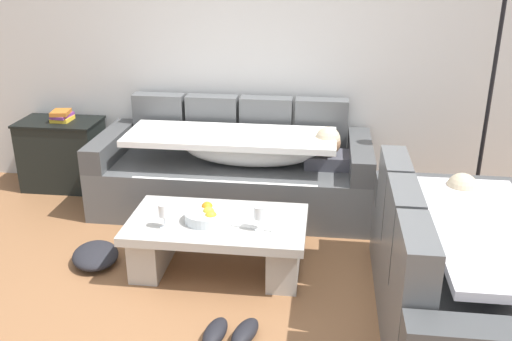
{
  "coord_description": "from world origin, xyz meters",
  "views": [
    {
      "loc": [
        0.62,
        -2.79,
        2.1
      ],
      "look_at": [
        0.13,
        1.09,
        0.55
      ],
      "focal_mm": 39.84,
      "sensor_mm": 36.0,
      "label": 1
    }
  ],
  "objects_px": {
    "coffee_table": "(218,239)",
    "floor_lamp": "(485,88)",
    "book_stack_on_cabinet": "(62,116)",
    "pair_of_shoes": "(230,333)",
    "wine_glass_near_right": "(259,214)",
    "side_cabinet": "(63,154)",
    "crumpled_garment": "(95,255)",
    "wine_glass_near_left": "(164,211)",
    "couch_near_window": "(461,279)",
    "fruit_bowl": "(206,215)",
    "couch_along_wall": "(237,170)",
    "open_magazine": "(256,222)"
  },
  "relations": [
    {
      "from": "coffee_table",
      "to": "side_cabinet",
      "type": "bearing_deg",
      "value": 143.08
    },
    {
      "from": "crumpled_garment",
      "to": "floor_lamp",
      "type": "bearing_deg",
      "value": 19.65
    },
    {
      "from": "open_magazine",
      "to": "crumpled_garment",
      "type": "xyz_separation_m",
      "value": [
        -1.14,
        -0.03,
        -0.33
      ]
    },
    {
      "from": "couch_near_window",
      "to": "side_cabinet",
      "type": "height_order",
      "value": "couch_near_window"
    },
    {
      "from": "coffee_table",
      "to": "floor_lamp",
      "type": "distance_m",
      "value": 2.27
    },
    {
      "from": "crumpled_garment",
      "to": "wine_glass_near_right",
      "type": "bearing_deg",
      "value": -3.65
    },
    {
      "from": "side_cabinet",
      "to": "book_stack_on_cabinet",
      "type": "height_order",
      "value": "book_stack_on_cabinet"
    },
    {
      "from": "couch_along_wall",
      "to": "book_stack_on_cabinet",
      "type": "xyz_separation_m",
      "value": [
        -1.62,
        0.23,
        0.36
      ]
    },
    {
      "from": "wine_glass_near_left",
      "to": "pair_of_shoes",
      "type": "distance_m",
      "value": 0.92
    },
    {
      "from": "wine_glass_near_left",
      "to": "book_stack_on_cabinet",
      "type": "bearing_deg",
      "value": 133.17
    },
    {
      "from": "fruit_bowl",
      "to": "book_stack_on_cabinet",
      "type": "xyz_separation_m",
      "value": [
        -1.58,
        1.29,
        0.27
      ]
    },
    {
      "from": "couch_near_window",
      "to": "fruit_bowl",
      "type": "relative_size",
      "value": 6.55
    },
    {
      "from": "crumpled_garment",
      "to": "open_magazine",
      "type": "bearing_deg",
      "value": 1.45
    },
    {
      "from": "couch_near_window",
      "to": "wine_glass_near_right",
      "type": "bearing_deg",
      "value": 73.04
    },
    {
      "from": "side_cabinet",
      "to": "book_stack_on_cabinet",
      "type": "xyz_separation_m",
      "value": [
        0.04,
        -0.0,
        0.37
      ]
    },
    {
      "from": "wine_glass_near_right",
      "to": "book_stack_on_cabinet",
      "type": "xyz_separation_m",
      "value": [
        -1.95,
        1.37,
        0.19
      ]
    },
    {
      "from": "crumpled_garment",
      "to": "couch_near_window",
      "type": "bearing_deg",
      "value": -10.53
    },
    {
      "from": "wine_glass_near_left",
      "to": "side_cabinet",
      "type": "height_order",
      "value": "side_cabinet"
    },
    {
      "from": "floor_lamp",
      "to": "crumpled_garment",
      "type": "distance_m",
      "value": 3.1
    },
    {
      "from": "open_magazine",
      "to": "crumpled_garment",
      "type": "bearing_deg",
      "value": -168.59
    },
    {
      "from": "couch_near_window",
      "to": "wine_glass_near_right",
      "type": "height_order",
      "value": "couch_near_window"
    },
    {
      "from": "couch_near_window",
      "to": "coffee_table",
      "type": "bearing_deg",
      "value": 72.58
    },
    {
      "from": "wine_glass_near_right",
      "to": "crumpled_garment",
      "type": "bearing_deg",
      "value": 176.35
    },
    {
      "from": "couch_along_wall",
      "to": "couch_near_window",
      "type": "height_order",
      "value": "same"
    },
    {
      "from": "fruit_bowl",
      "to": "wine_glass_near_left",
      "type": "relative_size",
      "value": 1.69
    },
    {
      "from": "wine_glass_near_left",
      "to": "couch_near_window",
      "type": "bearing_deg",
      "value": -10.05
    },
    {
      "from": "couch_near_window",
      "to": "coffee_table",
      "type": "xyz_separation_m",
      "value": [
        -1.5,
        0.47,
        -0.1
      ]
    },
    {
      "from": "book_stack_on_cabinet",
      "to": "pair_of_shoes",
      "type": "bearing_deg",
      "value": -47.24
    },
    {
      "from": "wine_glass_near_right",
      "to": "side_cabinet",
      "type": "distance_m",
      "value": 2.42
    },
    {
      "from": "wine_glass_near_left",
      "to": "coffee_table",
      "type": "bearing_deg",
      "value": 24.82
    },
    {
      "from": "side_cabinet",
      "to": "crumpled_garment",
      "type": "relative_size",
      "value": 1.8
    },
    {
      "from": "coffee_table",
      "to": "floor_lamp",
      "type": "xyz_separation_m",
      "value": [
        1.86,
        0.95,
        0.88
      ]
    },
    {
      "from": "crumpled_garment",
      "to": "pair_of_shoes",
      "type": "bearing_deg",
      "value": -33.24
    },
    {
      "from": "fruit_bowl",
      "to": "floor_lamp",
      "type": "bearing_deg",
      "value": 26.68
    },
    {
      "from": "pair_of_shoes",
      "to": "fruit_bowl",
      "type": "bearing_deg",
      "value": 111.11
    },
    {
      "from": "couch_near_window",
      "to": "wine_glass_near_left",
      "type": "height_order",
      "value": "couch_near_window"
    },
    {
      "from": "fruit_bowl",
      "to": "pair_of_shoes",
      "type": "bearing_deg",
      "value": -68.89
    },
    {
      "from": "open_magazine",
      "to": "book_stack_on_cabinet",
      "type": "height_order",
      "value": "book_stack_on_cabinet"
    },
    {
      "from": "book_stack_on_cabinet",
      "to": "pair_of_shoes",
      "type": "xyz_separation_m",
      "value": [
        1.86,
        -2.01,
        -0.64
      ]
    },
    {
      "from": "couch_near_window",
      "to": "wine_glass_near_right",
      "type": "distance_m",
      "value": 1.27
    },
    {
      "from": "open_magazine",
      "to": "wine_glass_near_left",
      "type": "bearing_deg",
      "value": -155.77
    },
    {
      "from": "wine_glass_near_right",
      "to": "wine_glass_near_left",
      "type": "bearing_deg",
      "value": -175.88
    },
    {
      "from": "coffee_table",
      "to": "wine_glass_near_right",
      "type": "height_order",
      "value": "wine_glass_near_right"
    },
    {
      "from": "couch_along_wall",
      "to": "couch_near_window",
      "type": "xyz_separation_m",
      "value": [
        1.53,
        -1.51,
        0.0
      ]
    },
    {
      "from": "open_magazine",
      "to": "side_cabinet",
      "type": "height_order",
      "value": "side_cabinet"
    },
    {
      "from": "couch_near_window",
      "to": "pair_of_shoes",
      "type": "xyz_separation_m",
      "value": [
        -1.3,
        -0.27,
        -0.29
      ]
    },
    {
      "from": "open_magazine",
      "to": "side_cabinet",
      "type": "distance_m",
      "value": 2.33
    },
    {
      "from": "wine_glass_near_right",
      "to": "side_cabinet",
      "type": "bearing_deg",
      "value": 145.34
    },
    {
      "from": "open_magazine",
      "to": "pair_of_shoes",
      "type": "height_order",
      "value": "open_magazine"
    },
    {
      "from": "fruit_bowl",
      "to": "floor_lamp",
      "type": "xyz_separation_m",
      "value": [
        1.93,
        0.97,
        0.7
      ]
    }
  ]
}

